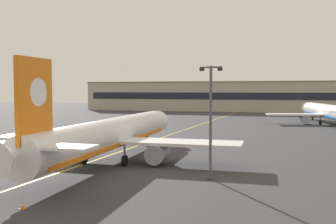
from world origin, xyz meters
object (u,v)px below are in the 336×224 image
(safety_cone_by_nose_gear, at_px, (153,142))
(apron_lamp_post, at_px, (211,120))
(safety_cone_by_tail, at_px, (22,205))
(airliner_foreground, at_px, (110,135))
(airliner_background, at_px, (328,112))

(safety_cone_by_nose_gear, bearing_deg, apron_lamp_post, -59.38)
(apron_lamp_post, relative_size, safety_cone_by_tail, 20.59)
(airliner_foreground, xyz_separation_m, safety_cone_by_nose_gear, (-0.05, 17.09, -3.11))
(airliner_foreground, relative_size, safety_cone_by_tail, 75.34)
(airliner_background, relative_size, safety_cone_by_nose_gear, 71.81)
(airliner_background, xyz_separation_m, safety_cone_by_tail, (-31.16, -81.73, -2.97))
(airliner_foreground, height_order, airliner_background, airliner_foreground)
(airliner_foreground, relative_size, safety_cone_by_nose_gear, 75.34)
(airliner_foreground, bearing_deg, safety_cone_by_nose_gear, 90.16)
(apron_lamp_post, height_order, safety_cone_by_tail, apron_lamp_post)
(airliner_background, relative_size, apron_lamp_post, 3.49)
(safety_cone_by_nose_gear, height_order, safety_cone_by_tail, same)
(apron_lamp_post, bearing_deg, airliner_background, 74.34)
(airliner_foreground, bearing_deg, apron_lamp_post, -22.57)
(safety_cone_by_nose_gear, bearing_deg, airliner_foreground, -89.84)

